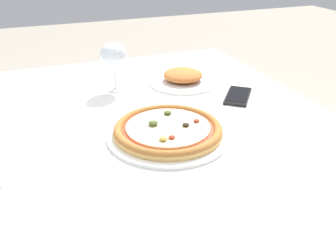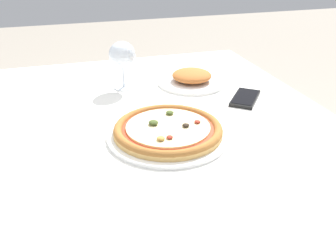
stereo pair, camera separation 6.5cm
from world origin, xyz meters
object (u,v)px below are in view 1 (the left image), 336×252
(pizza_plate, at_px, (168,131))
(wine_glass_far_left, at_px, (114,57))
(cell_phone, at_px, (238,96))
(dining_table, at_px, (128,151))
(side_plate, at_px, (183,78))

(pizza_plate, xyz_separation_m, wine_glass_far_left, (-0.04, 0.37, 0.09))
(pizza_plate, relative_size, cell_phone, 1.97)
(dining_table, relative_size, pizza_plate, 3.78)
(wine_glass_far_left, bearing_deg, cell_phone, -31.12)
(dining_table, height_order, pizza_plate, pizza_plate)
(dining_table, relative_size, wine_glass_far_left, 7.44)
(wine_glass_far_left, height_order, cell_phone, wine_glass_far_left)
(dining_table, xyz_separation_m, cell_phone, (0.38, 0.05, 0.09))
(pizza_plate, height_order, cell_phone, pizza_plate)
(cell_phone, bearing_deg, dining_table, -171.93)
(wine_glass_far_left, xyz_separation_m, side_plate, (0.23, -0.03, -0.09))
(wine_glass_far_left, bearing_deg, dining_table, -97.64)
(dining_table, xyz_separation_m, side_plate, (0.26, 0.23, 0.10))
(wine_glass_far_left, bearing_deg, side_plate, -6.50)
(dining_table, xyz_separation_m, pizza_plate, (0.08, -0.11, 0.10))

